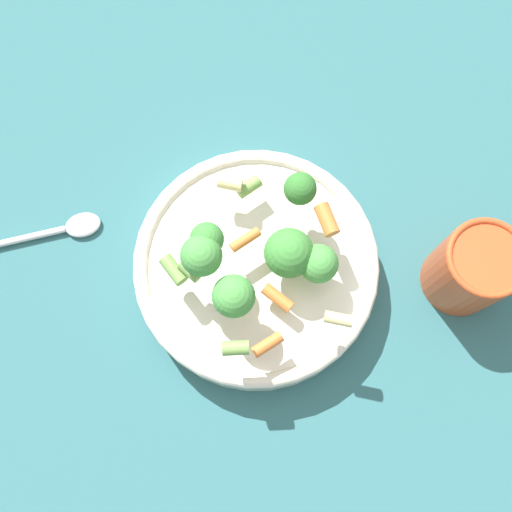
# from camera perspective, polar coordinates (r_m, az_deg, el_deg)

# --- Properties ---
(ground_plane) EXTENTS (3.00, 3.00, 0.00)m
(ground_plane) POSITION_cam_1_polar(r_m,az_deg,el_deg) (0.60, 0.00, -1.70)
(ground_plane) COLOR #2D6066
(bowl) EXTENTS (0.23, 0.23, 0.05)m
(bowl) POSITION_cam_1_polar(r_m,az_deg,el_deg) (0.57, 0.00, -1.08)
(bowl) COLOR silver
(bowl) RESTS_ON ground_plane
(pasta_salad) EXTENTS (0.17, 0.17, 0.08)m
(pasta_salad) POSITION_cam_1_polar(r_m,az_deg,el_deg) (0.51, 0.67, -0.05)
(pasta_salad) COLOR #8CB766
(pasta_salad) RESTS_ON bowl
(cup) EXTENTS (0.07, 0.07, 0.09)m
(cup) POSITION_cam_1_polar(r_m,az_deg,el_deg) (0.59, 19.91, -1.16)
(cup) COLOR #CC4C23
(cup) RESTS_ON ground_plane
(spoon) EXTENTS (0.07, 0.19, 0.01)m
(spoon) POSITION_cam_1_polar(r_m,az_deg,el_deg) (0.64, -19.88, 1.92)
(spoon) COLOR silver
(spoon) RESTS_ON ground_plane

